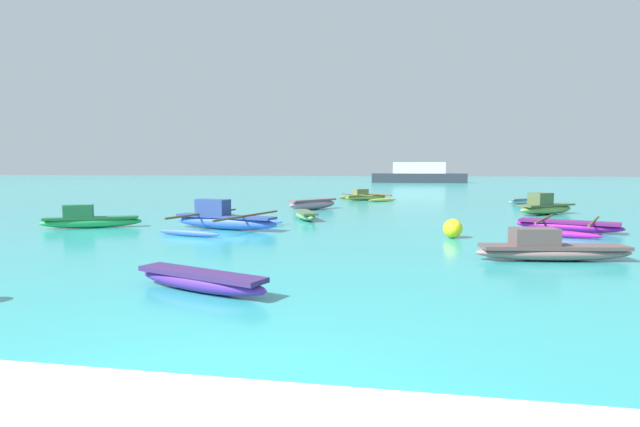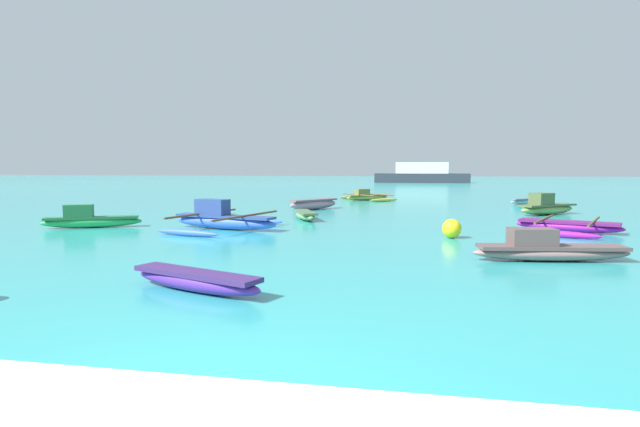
{
  "view_description": "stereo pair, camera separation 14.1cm",
  "coord_description": "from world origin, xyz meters",
  "views": [
    {
      "loc": [
        1.61,
        -3.1,
        1.99
      ],
      "look_at": [
        -1.73,
        15.64,
        0.25
      ],
      "focal_mm": 28.0,
      "sensor_mm": 36.0,
      "label": 1
    },
    {
      "loc": [
        1.75,
        -3.08,
        1.99
      ],
      "look_at": [
        -1.73,
        15.64,
        0.25
      ],
      "focal_mm": 28.0,
      "sensor_mm": 36.0,
      "label": 2
    }
  ],
  "objects": [
    {
      "name": "moored_boat_9",
      "position": [
        -2.91,
        20.33,
        0.27
      ],
      "size": [
        2.15,
        2.72,
        0.5
      ],
      "rotation": [
        0.0,
        0.0,
        0.95
      ],
      "color": "#B67D90",
      "rests_on": "ground_plane"
    },
    {
      "name": "moored_boat_5",
      "position": [
        -4.33,
        12.25,
        0.32
      ],
      "size": [
        3.89,
        4.31,
        0.97
      ],
      "rotation": [
        0.0,
        0.0,
        -0.25
      ],
      "color": "blue",
      "rests_on": "ground_plane"
    },
    {
      "name": "distant_ferry",
      "position": [
        2.94,
        65.82,
        1.12
      ],
      "size": [
        12.52,
        2.75,
        2.75
      ],
      "color": "#2D333D",
      "rests_on": "ground_plane"
    },
    {
      "name": "moored_boat_6",
      "position": [
        8.06,
        25.54,
        0.2
      ],
      "size": [
        2.64,
        2.23,
        0.36
      ],
      "rotation": [
        0.0,
        0.0,
        0.67
      ],
      "color": "#81ACBB",
      "rests_on": "ground_plane"
    },
    {
      "name": "moored_boat_4",
      "position": [
        4.64,
        8.25,
        0.25
      ],
      "size": [
        3.41,
        1.14,
        0.7
      ],
      "rotation": [
        0.0,
        0.0,
        0.15
      ],
      "color": "gray",
      "rests_on": "ground_plane"
    },
    {
      "name": "moored_boat_7",
      "position": [
        6.57,
        13.56,
        0.19
      ],
      "size": [
        3.29,
        3.93,
        0.4
      ],
      "rotation": [
        0.0,
        0.0,
        -0.41
      ],
      "color": "#9B1899",
      "rests_on": "ground_plane"
    },
    {
      "name": "mooring_buoy_2",
      "position": [
        -6.27,
        17.29,
        0.21
      ],
      "size": [
        0.41,
        0.41,
        0.41
      ],
      "color": "orange",
      "rests_on": "ground_plane"
    },
    {
      "name": "moored_boat_8",
      "position": [
        -2.31,
        15.64,
        0.19
      ],
      "size": [
        1.46,
        2.37,
        0.33
      ],
      "rotation": [
        0.0,
        0.0,
        -1.16
      ],
      "color": "#699E5E",
      "rests_on": "ground_plane"
    },
    {
      "name": "moored_boat_3",
      "position": [
        -1.68,
        4.36,
        0.19
      ],
      "size": [
        2.65,
        1.4,
        0.33
      ],
      "rotation": [
        0.0,
        0.0,
        -0.37
      ],
      "color": "#532896",
      "rests_on": "ground_plane"
    },
    {
      "name": "mooring_buoy_0",
      "position": [
        2.87,
        11.46,
        0.27
      ],
      "size": [
        0.55,
        0.55,
        0.55
      ],
      "color": "yellow",
      "rests_on": "ground_plane"
    },
    {
      "name": "moored_boat_2",
      "position": [
        -1.04,
        27.81,
        0.23
      ],
      "size": [
        3.83,
        4.01,
        0.7
      ],
      "rotation": [
        0.0,
        0.0,
        0.7
      ],
      "color": "#AFAF46",
      "rests_on": "ground_plane"
    },
    {
      "name": "moored_boat_0",
      "position": [
        7.39,
        19.57,
        0.33
      ],
      "size": [
        2.9,
        2.5,
        0.94
      ],
      "rotation": [
        0.0,
        0.0,
        0.66
      ],
      "color": "#70914A",
      "rests_on": "ground_plane"
    },
    {
      "name": "moored_boat_1",
      "position": [
        -8.83,
        11.78,
        0.28
      ],
      "size": [
        3.04,
        1.84,
        0.78
      ],
      "rotation": [
        0.0,
        0.0,
        0.46
      ],
      "color": "green",
      "rests_on": "ground_plane"
    }
  ]
}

